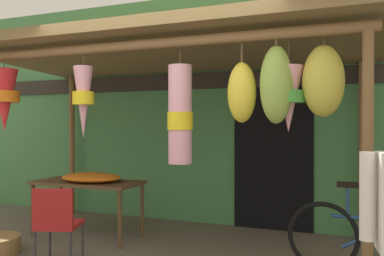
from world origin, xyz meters
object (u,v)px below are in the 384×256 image
at_px(display_table, 88,187).
at_px(parked_bicycle, 378,240).
at_px(flower_heap_on_table, 92,177).
at_px(folding_chair, 57,220).

height_order(display_table, parked_bicycle, parked_bicycle).
bearing_deg(parked_bicycle, display_table, 178.19).
relative_size(flower_heap_on_table, folding_chair, 0.97).
height_order(display_table, flower_heap_on_table, flower_heap_on_table).
height_order(flower_heap_on_table, folding_chair, flower_heap_on_table).
height_order(flower_heap_on_table, parked_bicycle, parked_bicycle).
relative_size(display_table, flower_heap_on_table, 1.72).
distance_m(display_table, parked_bicycle, 3.46).
relative_size(flower_heap_on_table, parked_bicycle, 0.47).
relative_size(display_table, parked_bicycle, 0.81).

